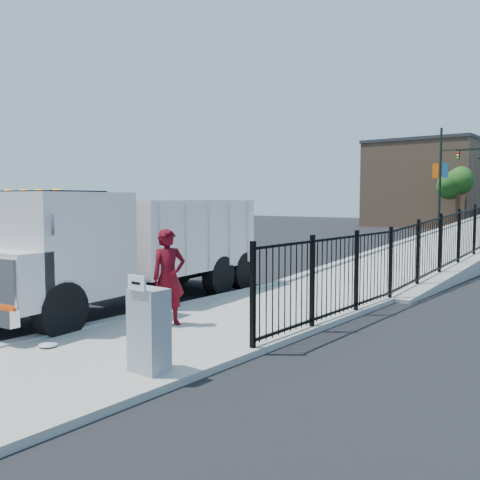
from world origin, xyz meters
The scene contains 15 objects.
ground centered at (0.00, 0.00, 0.00)m, with size 120.00×120.00×0.00m, color black.
sidewalk centered at (1.93, -2.00, 0.06)m, with size 3.55×12.00×0.12m, color #9E998E.
curb centered at (0.00, -2.00, 0.08)m, with size 0.30×12.00×0.16m, color #ADAAA3.
ramp centered at (2.12, 16.00, 0.00)m, with size 3.95×24.00×1.70m, color #9E998E.
iron_fence centered at (3.55, 12.00, 0.90)m, with size 0.10×28.00×1.80m, color black.
truck centered at (-1.46, -0.68, 1.62)m, with size 3.59×8.65×2.88m.
worker centered at (1.22, -1.72, 1.10)m, with size 0.72×0.47×1.96m, color #550610.
utility_cabinet centered at (3.10, -3.97, 0.75)m, with size 0.55×0.40×1.25m, color gray.
arrow_sign centered at (3.10, -4.19, 1.48)m, with size 0.35×0.04×0.22m, color white.
debris centered at (0.73, -4.17, 0.16)m, with size 0.33×0.33×0.08m, color silver.
light_pole_0 centered at (-3.83, 32.04, 4.36)m, with size 3.77×0.22×8.00m.
light_pole_2 centered at (-4.28, 42.01, 4.36)m, with size 3.77×0.22×8.00m.
tree_0 centered at (-4.20, 37.01, 3.92)m, with size 2.34×2.34×5.17m.
tree_2 centered at (-4.95, 46.55, 3.96)m, with size 3.02×3.02×5.51m.
building centered at (-9.00, 44.00, 4.00)m, with size 10.00×10.00×8.00m, color #8C664C.
Camera 1 is at (8.96, -9.27, 2.69)m, focal length 40.00 mm.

